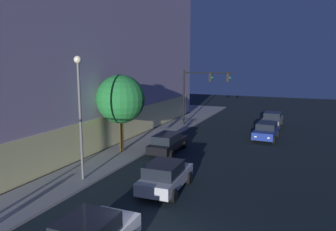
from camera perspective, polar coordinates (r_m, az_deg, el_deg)
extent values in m
cube|color=#4C4C51|center=(39.96, -26.72, -1.76)|extent=(34.83, 31.43, 0.15)
cube|color=#F9EC98|center=(29.80, -7.46, -1.57)|extent=(30.98, 0.60, 2.67)
cube|color=#A28FAF|center=(39.35, -27.62, 10.12)|extent=(34.43, 31.03, 16.35)
cylinder|color=black|center=(35.99, 2.86, 3.26)|extent=(0.18, 0.18, 6.23)
cylinder|color=black|center=(35.13, 7.22, 7.61)|extent=(0.50, 5.46, 0.12)
cube|color=black|center=(35.10, 7.64, 6.78)|extent=(0.34, 0.34, 0.90)
sphere|color=green|center=(35.06, 7.93, 6.77)|extent=(0.18, 0.18, 0.18)
cube|color=black|center=(34.77, 10.75, 6.67)|extent=(0.34, 0.34, 0.90)
sphere|color=green|center=(34.74, 11.05, 6.66)|extent=(0.18, 0.18, 0.18)
cylinder|color=#5A5A5A|center=(19.49, -15.43, -1.18)|extent=(0.16, 0.16, 7.02)
sphere|color=#F9EFC6|center=(19.18, -15.92, 9.63)|extent=(0.44, 0.44, 0.44)
cylinder|color=brown|center=(25.48, -8.35, -3.46)|extent=(0.31, 0.31, 2.68)
sphere|color=#207532|center=(25.01, -8.51, 2.95)|extent=(3.80, 3.80, 3.80)
cube|color=black|center=(12.18, -14.39, -18.95)|extent=(2.05, 1.75, 0.69)
cube|color=#F9F4CC|center=(14.44, -10.61, -17.23)|extent=(0.12, 0.20, 0.12)
cube|color=#F9F4CC|center=(13.91, -6.42, -18.22)|extent=(0.12, 0.20, 0.12)
cylinder|color=black|center=(14.28, -13.57, -19.29)|extent=(0.66, 0.25, 0.66)
cube|color=#B7BABF|center=(18.27, -0.38, -11.24)|extent=(4.44, 2.10, 0.65)
cube|color=black|center=(17.76, -0.77, -9.60)|extent=(2.36, 1.82, 0.67)
cube|color=#F9F4CC|center=(20.34, 0.26, -9.06)|extent=(0.13, 0.20, 0.12)
cube|color=#F9F4CC|center=(19.99, 3.39, -9.41)|extent=(0.13, 0.20, 0.12)
cylinder|color=black|center=(19.89, -1.58, -10.49)|extent=(0.72, 0.27, 0.71)
cylinder|color=black|center=(19.30, 3.79, -11.15)|extent=(0.72, 0.27, 0.71)
cylinder|color=black|center=(17.59, -4.99, -13.27)|extent=(0.72, 0.27, 0.71)
cylinder|color=black|center=(16.91, 1.05, -14.20)|extent=(0.72, 0.27, 0.71)
cube|color=black|center=(25.74, 0.04, -5.21)|extent=(4.79, 1.78, 0.61)
cube|color=black|center=(25.27, -0.27, -4.04)|extent=(2.62, 1.58, 0.63)
cube|color=#F9F4CC|center=(28.03, 0.88, -4.00)|extent=(0.12, 0.20, 0.12)
cube|color=#F9F4CC|center=(27.68, 2.88, -4.18)|extent=(0.12, 0.20, 0.12)
cylinder|color=black|center=(27.46, -0.45, -4.94)|extent=(0.64, 0.25, 0.63)
cylinder|color=black|center=(26.86, 2.96, -5.28)|extent=(0.64, 0.25, 0.63)
cylinder|color=black|center=(24.86, -3.11, -6.49)|extent=(0.64, 0.25, 0.63)
cylinder|color=black|center=(24.19, 0.60, -6.93)|extent=(0.64, 0.25, 0.63)
cube|color=navy|center=(31.12, 17.18, -2.94)|extent=(4.41, 2.06, 0.66)
cube|color=black|center=(31.32, 17.32, -1.73)|extent=(2.44, 1.78, 0.56)
cube|color=#F9F4CC|center=(29.01, 17.61, -3.85)|extent=(0.13, 0.21, 0.12)
cube|color=#F9F4CC|center=(29.17, 15.46, -3.67)|extent=(0.13, 0.21, 0.12)
cylinder|color=black|center=(29.78, 18.50, -4.21)|extent=(0.72, 0.28, 0.71)
cylinder|color=black|center=(30.05, 15.01, -3.92)|extent=(0.72, 0.28, 0.71)
cylinder|color=black|center=(32.38, 19.13, -3.18)|extent=(0.72, 0.28, 0.71)
cylinder|color=black|center=(32.63, 15.91, -2.92)|extent=(0.72, 0.28, 0.71)
cube|color=slate|center=(37.44, 18.17, -0.97)|extent=(4.57, 2.10, 0.74)
cube|color=black|center=(37.66, 18.29, 0.11)|extent=(2.12, 1.82, 0.58)
cube|color=#F9F4CC|center=(35.22, 18.66, -1.62)|extent=(0.13, 0.20, 0.12)
cube|color=#F9F4CC|center=(35.36, 16.80, -1.49)|extent=(0.13, 0.20, 0.12)
cylinder|color=black|center=(36.04, 19.39, -2.02)|extent=(0.63, 0.26, 0.62)
cylinder|color=black|center=(36.27, 16.35, -1.79)|extent=(0.63, 0.26, 0.62)
cylinder|color=black|center=(38.77, 19.82, -1.26)|extent=(0.63, 0.26, 0.62)
cylinder|color=black|center=(38.98, 16.99, -1.06)|extent=(0.63, 0.26, 0.62)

